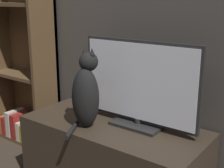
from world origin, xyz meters
TOP-DOWN VIEW (x-y plane):
  - tv_stand at (0.00, 0.90)m, footprint 1.24×0.56m
  - tv at (0.15, 0.98)m, footprint 0.82×0.20m
  - cat at (-0.11, 0.77)m, footprint 0.20×0.33m
  - bookshelf at (-1.12, 1.09)m, footprint 0.65×0.28m

SIDE VIEW (x-z plane):
  - tv_stand at x=0.00m, z-range 0.00..0.49m
  - cat at x=-0.11m, z-range 0.45..0.97m
  - tv at x=0.15m, z-range 0.48..1.04m
  - bookshelf at x=-1.12m, z-range -0.14..1.73m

